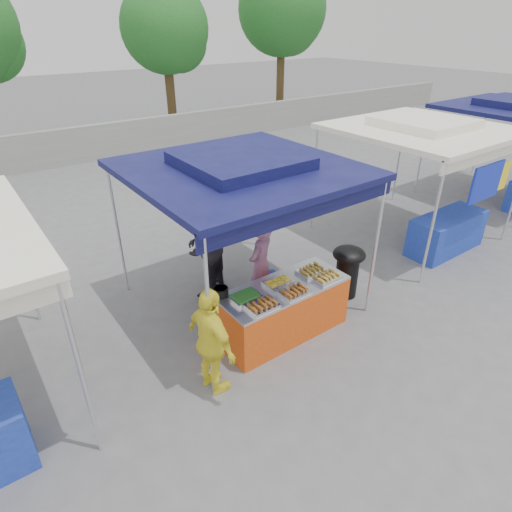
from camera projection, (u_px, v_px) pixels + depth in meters
ground_plane at (278, 328)px, 6.79m from camera, size 80.00×80.00×0.00m
back_wall at (72, 146)px, 14.26m from camera, size 40.00×0.25×1.20m
main_canopy at (241, 168)px, 6.33m from camera, size 3.20×3.20×2.57m
neighbor_stall_right at (434, 170)px, 8.75m from camera, size 3.20×3.20×2.57m
tree_2 at (168, 32)px, 16.30m from camera, size 3.39×3.31×5.69m
tree_3 at (284, 14)px, 18.88m from camera, size 3.85×3.85×6.62m
vendor_table at (283, 310)px, 6.52m from camera, size 2.00×0.80×0.85m
food_tray_fl at (262, 306)px, 5.82m from camera, size 0.42×0.30×0.07m
food_tray_fm at (294, 292)px, 6.12m from camera, size 0.42×0.30×0.07m
food_tray_fr at (326, 277)px, 6.46m from camera, size 0.42×0.30×0.07m
food_tray_bl at (245, 297)px, 6.01m from camera, size 0.42×0.30×0.07m
food_tray_bm at (278, 282)px, 6.35m from camera, size 0.42×0.30×0.07m
food_tray_br at (311, 271)px, 6.64m from camera, size 0.42×0.30×0.07m
cooking_pot at (221, 292)px, 6.07m from camera, size 0.22×0.22×0.13m
skewer_cup at (287, 291)px, 6.12m from camera, size 0.08×0.08×0.10m
wok_burner at (348, 267)px, 7.37m from camera, size 0.56×0.56×0.95m
crate_left at (243, 312)px, 6.91m from camera, size 0.50×0.35×0.30m
crate_right at (268, 297)px, 7.31m from camera, size 0.47×0.33×0.28m
crate_stacked at (268, 284)px, 7.18m from camera, size 0.45×0.31×0.27m
vendor_woman at (261, 265)px, 7.02m from camera, size 0.66×0.57×1.54m
helper_man at (203, 246)px, 7.30m from camera, size 1.12×1.09×1.82m
customer_person at (212, 343)px, 5.32m from camera, size 0.44×0.93×1.55m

